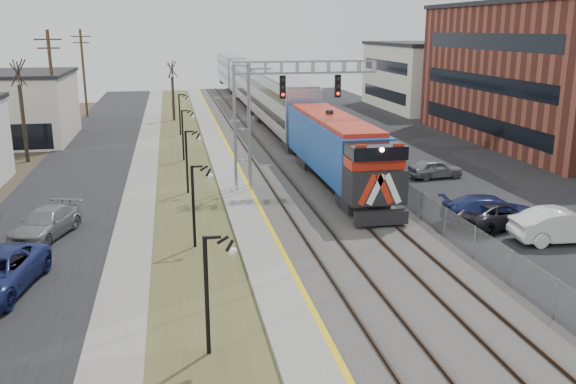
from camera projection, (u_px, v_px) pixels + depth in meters
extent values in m
cube|color=black|center=(79.00, 173.00, 43.68)|extent=(7.00, 120.00, 0.04)
cube|color=gray|center=(143.00, 170.00, 44.50)|extent=(2.00, 120.00, 0.08)
cube|color=#474826|center=(185.00, 169.00, 45.05)|extent=(4.00, 120.00, 0.06)
cube|color=gray|center=(225.00, 166.00, 45.57)|extent=(2.00, 120.00, 0.24)
cube|color=#595651|center=(291.00, 164.00, 46.49)|extent=(8.00, 120.00, 0.20)
cube|color=black|center=(438.00, 158.00, 48.70)|extent=(16.00, 120.00, 0.04)
cube|color=gold|center=(237.00, 164.00, 45.70)|extent=(0.24, 120.00, 0.01)
cube|color=#2D2119|center=(255.00, 163.00, 45.94)|extent=(0.08, 120.00, 0.15)
cube|color=#2D2119|center=(275.00, 162.00, 46.21)|extent=(0.08, 120.00, 0.15)
cube|color=#2D2119|center=(301.00, 161.00, 46.58)|extent=(0.08, 120.00, 0.15)
cube|color=#2D2119|center=(320.00, 160.00, 46.85)|extent=(0.08, 120.00, 0.15)
cube|color=#124398|center=(337.00, 151.00, 38.99)|extent=(3.00, 17.00, 4.25)
cube|color=black|center=(381.00, 218.00, 31.20)|extent=(2.80, 0.50, 0.70)
cube|color=#9EA1A9|center=(281.00, 105.00, 58.10)|extent=(3.00, 22.00, 5.33)
cube|color=#9EA1A9|center=(250.00, 84.00, 79.71)|extent=(3.00, 22.00, 5.33)
cube|color=#9EA1A9|center=(232.00, 72.00, 101.33)|extent=(3.00, 22.00, 5.33)
cube|color=gray|center=(242.00, 129.00, 38.01)|extent=(1.00, 1.00, 8.00)
cube|color=gray|center=(305.00, 67.00, 37.77)|extent=(9.00, 0.80, 0.80)
cube|color=black|center=(283.00, 87.00, 37.37)|extent=(0.35, 0.25, 1.40)
cube|color=black|center=(338.00, 86.00, 38.01)|extent=(0.35, 0.25, 1.40)
cylinder|color=black|center=(207.00, 297.00, 18.93)|extent=(0.14, 0.14, 4.00)
cylinder|color=black|center=(193.00, 207.00, 28.41)|extent=(0.14, 0.14, 4.00)
cylinder|color=black|center=(187.00, 163.00, 37.90)|extent=(0.14, 0.14, 4.00)
cylinder|color=black|center=(183.00, 136.00, 47.38)|extent=(0.14, 0.14, 4.00)
cylinder|color=black|center=(180.00, 115.00, 58.76)|extent=(0.14, 0.14, 4.00)
cylinder|color=#4C3823|center=(53.00, 91.00, 51.32)|extent=(0.28, 0.28, 10.00)
cylinder|color=#4C3823|center=(84.00, 74.00, 70.28)|extent=(0.28, 0.28, 10.00)
cube|color=gray|center=(344.00, 153.00, 47.07)|extent=(0.04, 120.00, 1.60)
cube|color=brown|center=(565.00, 76.00, 54.44)|extent=(16.00, 26.00, 12.00)
cube|color=beige|center=(443.00, 77.00, 78.66)|extent=(16.00, 18.00, 8.00)
cylinder|color=#382D23|center=(24.00, 124.00, 46.83)|extent=(0.30, 0.30, 5.95)
cylinder|color=#382D23|center=(173.00, 99.00, 68.03)|extent=(0.30, 0.30, 4.90)
imported|color=silver|center=(563.00, 226.00, 29.43)|extent=(5.10, 2.10, 1.64)
imported|color=black|center=(497.00, 215.00, 31.72)|extent=(5.37, 3.70, 1.36)
imported|color=navy|center=(491.00, 211.00, 32.06)|extent=(5.57, 3.04, 1.53)
imported|color=gray|center=(435.00, 169.00, 42.19)|extent=(3.95, 1.89, 1.30)
imported|color=#0A3613|center=(348.00, 133.00, 56.74)|extent=(4.43, 2.37, 1.39)
imported|color=gray|center=(46.00, 224.00, 30.21)|extent=(3.44, 5.21, 1.40)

